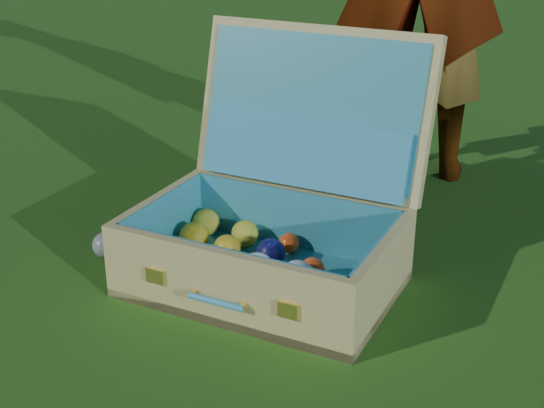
% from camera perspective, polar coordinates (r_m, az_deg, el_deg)
% --- Properties ---
extents(ground, '(60.00, 60.00, 0.00)m').
position_cam_1_polar(ground, '(2.01, 2.13, -5.53)').
color(ground, '#215114').
rests_on(ground, ground).
extents(stray_ball, '(0.07, 0.07, 0.07)m').
position_cam_1_polar(stray_ball, '(2.15, -12.43, -3.04)').
color(stray_ball, '#4472B2').
rests_on(stray_ball, ground).
extents(suitcase, '(0.76, 0.72, 0.62)m').
position_cam_1_polar(suitcase, '(1.97, 0.37, -0.46)').
color(suitcase, tan).
rests_on(suitcase, ground).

